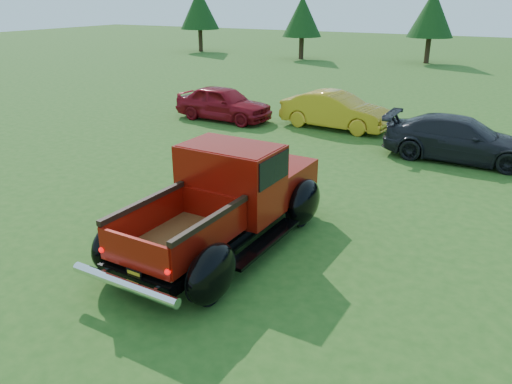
% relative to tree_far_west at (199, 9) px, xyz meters
% --- Properties ---
extents(ground, '(120.00, 120.00, 0.00)m').
position_rel_tree_far_west_xyz_m(ground, '(22.00, -30.00, -3.52)').
color(ground, '#265017').
rests_on(ground, ground).
extents(tree_far_west, '(3.33, 3.33, 5.20)m').
position_rel_tree_far_west_xyz_m(tree_far_west, '(0.00, 0.00, 0.00)').
color(tree_far_west, '#332114').
rests_on(tree_far_west, ground).
extents(tree_west, '(2.94, 2.94, 4.60)m').
position_rel_tree_far_west_xyz_m(tree_west, '(10.00, -1.00, -0.41)').
color(tree_west, '#332114').
rests_on(tree_west, ground).
extents(tree_mid_left, '(3.20, 3.20, 5.00)m').
position_rel_tree_far_west_xyz_m(tree_mid_left, '(19.00, 1.00, -0.14)').
color(tree_mid_left, '#332114').
rests_on(tree_mid_left, ground).
extents(pickup_truck, '(2.61, 5.32, 1.95)m').
position_rel_tree_far_west_xyz_m(pickup_truck, '(21.12, -29.74, -2.60)').
color(pickup_truck, black).
rests_on(pickup_truck, ground).
extents(show_car_red, '(3.94, 1.72, 1.32)m').
position_rel_tree_far_west_xyz_m(show_car_red, '(15.50, -21.05, -2.86)').
color(show_car_red, maroon).
rests_on(show_car_red, ground).
extents(show_car_yellow, '(4.09, 1.69, 1.32)m').
position_rel_tree_far_west_xyz_m(show_car_yellow, '(19.81, -20.23, -2.86)').
color(show_car_yellow, gold).
rests_on(show_car_yellow, ground).
extents(show_car_grey, '(4.40, 1.80, 1.27)m').
position_rel_tree_far_west_xyz_m(show_car_grey, '(24.36, -22.09, -2.88)').
color(show_car_grey, black).
rests_on(show_car_grey, ground).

